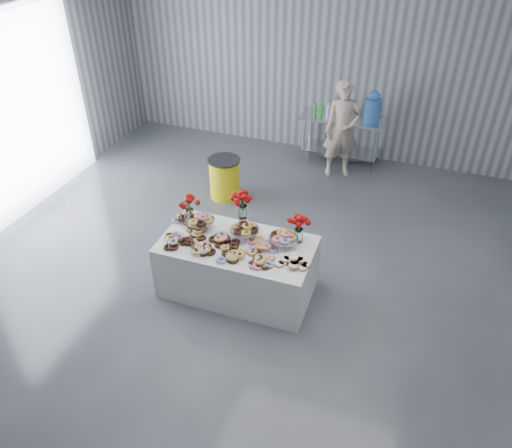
{
  "coord_description": "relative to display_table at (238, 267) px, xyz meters",
  "views": [
    {
      "loc": [
        1.9,
        -4.35,
        4.47
      ],
      "look_at": [
        0.11,
        0.44,
        0.89
      ],
      "focal_mm": 35.0,
      "sensor_mm": 36.0,
      "label": 1
    }
  ],
  "objects": [
    {
      "name": "donut_mounds",
      "position": [
        0.0,
        -0.05,
        0.42
      ],
      "size": [
        1.82,
        0.84,
        0.09
      ],
      "primitive_type": null,
      "rotation": [
        0.0,
        0.0,
        0.02
      ],
      "color": "#BA9544",
      "rests_on": "display_table"
    },
    {
      "name": "cake_stand_left",
      "position": [
        -0.55,
        0.14,
        0.52
      ],
      "size": [
        0.36,
        0.36,
        0.17
      ],
      "color": "silver",
      "rests_on": "display_table"
    },
    {
      "name": "trash_barrel",
      "position": [
        -1.08,
        2.07,
        -0.03
      ],
      "size": [
        0.54,
        0.54,
        0.69
      ],
      "rotation": [
        0.0,
        0.0,
        0.15
      ],
      "color": "yellow",
      "rests_on": "ground"
    },
    {
      "name": "bouquet_center",
      "position": [
        -0.06,
        0.35,
        0.75
      ],
      "size": [
        0.26,
        0.26,
        0.57
      ],
      "color": "silver",
      "rests_on": "display_table"
    },
    {
      "name": "bouquet_left",
      "position": [
        -0.75,
        0.23,
        0.67
      ],
      "size": [
        0.26,
        0.26,
        0.42
      ],
      "color": "white",
      "rests_on": "display_table"
    },
    {
      "name": "drink_bottles",
      "position": [
        0.12,
        3.86,
        0.66
      ],
      "size": [
        0.54,
        0.08,
        0.27
      ],
      "primitive_type": null,
      "color": "#268C33",
      "rests_on": "prep_table"
    },
    {
      "name": "room_walls",
      "position": [
        -0.24,
        -0.07,
        2.26
      ],
      "size": [
        8.04,
        9.04,
        4.02
      ],
      "color": "gray",
      "rests_on": "ground"
    },
    {
      "name": "ground",
      "position": [
        0.03,
        -0.14,
        -0.38
      ],
      "size": [
        9.0,
        9.0,
        0.0
      ],
      "primitive_type": "plane",
      "color": "#3A3C42",
      "rests_on": "ground"
    },
    {
      "name": "water_jug",
      "position": [
        0.94,
        3.96,
        0.77
      ],
      "size": [
        0.28,
        0.28,
        0.55
      ],
      "color": "#4489EA",
      "rests_on": "prep_table"
    },
    {
      "name": "cake_stand_right",
      "position": [
        0.55,
        0.16,
        0.52
      ],
      "size": [
        0.36,
        0.36,
        0.17
      ],
      "color": "silver",
      "rests_on": "display_table"
    },
    {
      "name": "bouquet_right",
      "position": [
        0.69,
        0.31,
        0.67
      ],
      "size": [
        0.26,
        0.26,
        0.42
      ],
      "color": "white",
      "rests_on": "display_table"
    },
    {
      "name": "danish_pile",
      "position": [
        0.75,
        -0.13,
        0.43
      ],
      "size": [
        0.48,
        0.48,
        0.11
      ],
      "primitive_type": null,
      "color": "silver",
      "rests_on": "display_table"
    },
    {
      "name": "display_table",
      "position": [
        0.0,
        0.0,
        0.0
      ],
      "size": [
        1.92,
        1.04,
        0.75
      ],
      "primitive_type": "cube",
      "rotation": [
        0.0,
        0.0,
        0.02
      ],
      "color": "white",
      "rests_on": "ground"
    },
    {
      "name": "person",
      "position": [
        0.52,
        3.53,
        0.48
      ],
      "size": [
        0.73,
        0.62,
        1.7
      ],
      "primitive_type": "imported",
      "rotation": [
        0.0,
        0.0,
        0.41
      ],
      "color": "#CC8C93",
      "rests_on": "ground"
    },
    {
      "name": "cake_stand_mid",
      "position": [
        0.05,
        0.15,
        0.52
      ],
      "size": [
        0.36,
        0.36,
        0.17
      ],
      "color": "silver",
      "rests_on": "display_table"
    },
    {
      "name": "prep_table",
      "position": [
        0.44,
        3.96,
        0.24
      ],
      "size": [
        1.5,
        0.6,
        0.9
      ],
      "color": "silver",
      "rests_on": "ground"
    }
  ]
}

